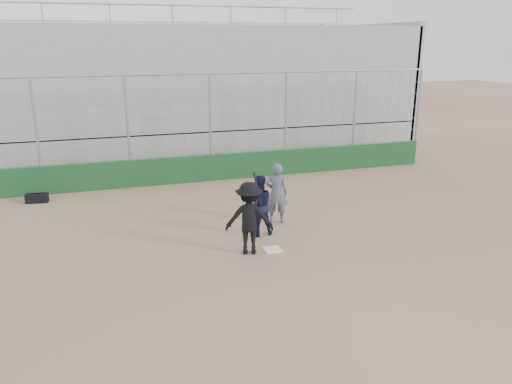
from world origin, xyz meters
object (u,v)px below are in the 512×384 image
object	(u,v)px
umpire	(276,196)
equipment_bag	(37,198)
batter_at_plate	(249,218)
catcher_crouched	(259,216)

from	to	relation	value
umpire	equipment_bag	xyz separation A→B (m)	(-6.93, 4.17, -0.66)
batter_at_plate	umpire	distance (m)	2.34
umpire	equipment_bag	distance (m)	8.11
catcher_crouched	batter_at_plate	bearing A→B (deg)	-119.37
catcher_crouched	umpire	distance (m)	1.20
catcher_crouched	equipment_bag	distance (m)	7.92
catcher_crouched	equipment_bag	xyz separation A→B (m)	(-6.11, 5.02, -0.43)
catcher_crouched	equipment_bag	bearing A→B (deg)	140.61
batter_at_plate	equipment_bag	size ratio (longest dim) A/B	2.73
batter_at_plate	equipment_bag	xyz separation A→B (m)	(-5.54, 6.04, -0.78)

